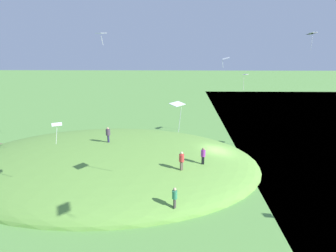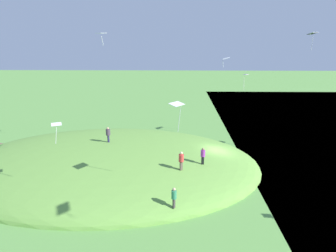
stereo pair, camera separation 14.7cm
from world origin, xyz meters
The scene contains 12 objects.
ground_plane centered at (0.00, 0.00, 0.00)m, with size 160.00×160.00×0.00m, color #5E9745.
grass_hill centered at (11.72, 1.14, 0.00)m, with size 31.53×21.79×4.14m, color #6A9F42.
person_with_child centered at (11.83, -0.37, 3.08)m, with size 0.64×0.64×1.67m.
person_on_hilltop centered at (2.12, 4.01, 2.57)m, with size 0.51×0.51×1.64m.
person_walking_path centered at (4.79, 10.12, 1.81)m, with size 0.54×0.54×1.70m.
person_near_shore centered at (4.16, 5.44, 2.71)m, with size 0.63×0.63×1.74m.
kite_0 centered at (-1.08, -5.22, 10.47)m, with size 0.90×1.21×1.21m.
kite_3 centered at (4.61, 8.70, 8.29)m, with size 1.24×1.27×2.32m.
kite_6 centered at (-3.89, -7.19, 8.22)m, with size 0.85×0.88×1.92m.
kite_9 centered at (-10.37, -5.11, 13.12)m, with size 1.36×1.30×1.97m.
kite_10 centered at (13.63, 8.53, 6.66)m, with size 0.87×0.75×1.55m.
kite_12 centered at (12.49, -2.97, 13.20)m, with size 1.12×1.28×1.26m.
Camera 2 is at (4.84, 29.83, 13.38)m, focal length 32.20 mm.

